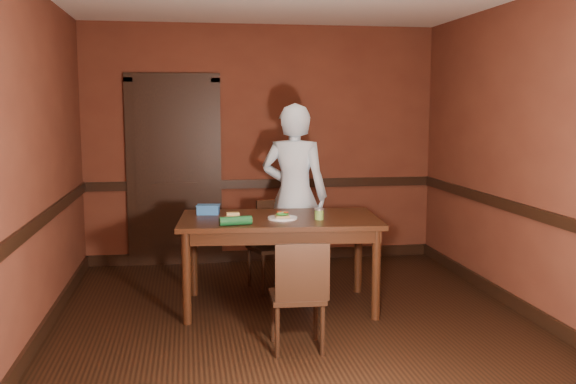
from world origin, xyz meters
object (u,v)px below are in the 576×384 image
object	(u,v)px
chair_far	(272,246)
cheese_saucer	(233,216)
sandwich_plate	(282,217)
food_tub	(208,209)
dining_table	(279,262)
person	(294,196)
sauce_jar	(319,214)
chair_near	(297,294)

from	to	relation	value
chair_far	cheese_saucer	bearing A→B (deg)	-144.42
sandwich_plate	food_tub	world-z (taller)	food_tub
dining_table	chair_far	distance (m)	0.59
person	food_tub	world-z (taller)	person
chair_far	food_tub	bearing A→B (deg)	-169.54
sauce_jar	food_tub	size ratio (longest dim) A/B	0.42
chair_near	food_tub	xyz separation A→B (m)	(-0.60, 1.28, 0.44)
chair_far	sauce_jar	xyz separation A→B (m)	(0.31, -0.75, 0.43)
food_tub	dining_table	bearing A→B (deg)	-13.85
sauce_jar	food_tub	xyz separation A→B (m)	(-0.94, 0.43, -0.00)
chair_near	person	distance (m)	1.80
chair_far	person	size ratio (longest dim) A/B	0.47
chair_near	cheese_saucer	world-z (taller)	cheese_saucer
person	sauce_jar	size ratio (longest dim) A/B	18.99
chair_far	person	xyz separation A→B (m)	(0.24, 0.10, 0.48)
chair_far	cheese_saucer	distance (m)	0.80
dining_table	chair_far	xyz separation A→B (m)	(0.01, 0.59, 0.02)
sauce_jar	food_tub	bearing A→B (deg)	155.53
chair_near	sandwich_plate	xyz separation A→B (m)	(0.03, 0.93, 0.42)
sauce_jar	cheese_saucer	xyz separation A→B (m)	(-0.73, 0.20, -0.03)
sandwich_plate	cheese_saucer	distance (m)	0.44
person	food_tub	distance (m)	0.96
sandwich_plate	sauce_jar	bearing A→B (deg)	-12.83
dining_table	food_tub	bearing A→B (deg)	161.56
chair_far	food_tub	xyz separation A→B (m)	(-0.62, -0.33, 0.43)
sauce_jar	cheese_saucer	distance (m)	0.76
chair_near	food_tub	size ratio (longest dim) A/B	3.68
person	cheese_saucer	bearing A→B (deg)	66.46
dining_table	sauce_jar	xyz separation A→B (m)	(0.32, -0.16, 0.45)
cheese_saucer	chair_far	bearing A→B (deg)	52.75
chair_far	chair_near	bearing A→B (deg)	-108.12
chair_near	sandwich_plate	distance (m)	1.02
food_tub	sauce_jar	bearing A→B (deg)	-15.21
person	sauce_jar	bearing A→B (deg)	116.70
chair_far	sauce_jar	distance (m)	0.92
dining_table	cheese_saucer	world-z (taller)	cheese_saucer
sauce_jar	cheese_saucer	size ratio (longest dim) A/B	0.65
chair_near	person	xyz separation A→B (m)	(0.27, 1.71, 0.49)
sauce_jar	person	bearing A→B (deg)	94.90
dining_table	sauce_jar	bearing A→B (deg)	-22.29
dining_table	cheese_saucer	xyz separation A→B (m)	(-0.40, 0.04, 0.42)
dining_table	sandwich_plate	xyz separation A→B (m)	(0.01, -0.09, 0.42)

